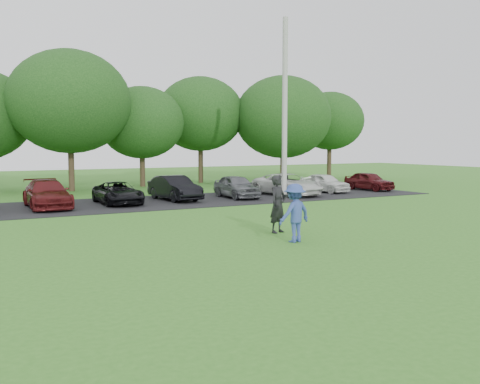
{
  "coord_description": "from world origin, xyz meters",
  "views": [
    {
      "loc": [
        -8.58,
        -12.28,
        2.93
      ],
      "look_at": [
        0.0,
        3.5,
        1.3
      ],
      "focal_mm": 40.0,
      "sensor_mm": 36.0,
      "label": 1
    }
  ],
  "objects": [
    {
      "name": "ground",
      "position": [
        0.0,
        0.0,
        0.0
      ],
      "size": [
        100.0,
        100.0,
        0.0
      ],
      "primitive_type": "plane",
      "color": "#337220",
      "rests_on": "ground"
    },
    {
      "name": "parking_lot",
      "position": [
        0.0,
        13.0,
        0.01
      ],
      "size": [
        32.0,
        6.5,
        0.03
      ],
      "primitive_type": "cube",
      "color": "black",
      "rests_on": "ground"
    },
    {
      "name": "utility_pole",
      "position": [
        7.15,
        11.68,
        4.76
      ],
      "size": [
        0.28,
        0.28,
        9.52
      ],
      "primitive_type": "cylinder",
      "color": "#ABAAA6",
      "rests_on": "ground"
    },
    {
      "name": "frisbee_player",
      "position": [
        0.37,
        0.78,
        0.88
      ],
      "size": [
        1.23,
        0.84,
        1.96
      ],
      "color": "#344993",
      "rests_on": "ground"
    },
    {
      "name": "camera_bystander",
      "position": [
        0.85,
        2.45,
        0.95
      ],
      "size": [
        0.81,
        0.68,
        1.89
      ],
      "color": "black",
      "rests_on": "ground"
    },
    {
      "name": "parked_cars",
      "position": [
        -0.23,
        12.99,
        0.62
      ],
      "size": [
        30.78,
        4.85,
        1.26
      ],
      "color": "white",
      "rests_on": "parking_lot"
    },
    {
      "name": "tree_row",
      "position": [
        1.51,
        22.76,
        4.91
      ],
      "size": [
        42.39,
        9.85,
        8.64
      ],
      "color": "#38281C",
      "rests_on": "ground"
    }
  ]
}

